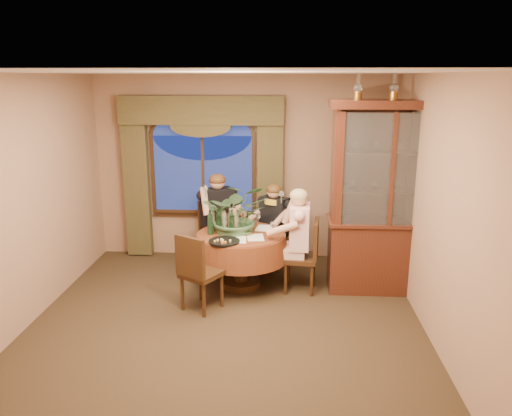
# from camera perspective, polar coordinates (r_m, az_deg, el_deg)

# --- Properties ---
(floor) EXTENTS (5.00, 5.00, 0.00)m
(floor) POSITION_cam_1_polar(r_m,az_deg,el_deg) (5.77, -3.65, -13.81)
(floor) COLOR black
(floor) RESTS_ON ground
(wall_back) EXTENTS (4.50, 0.00, 4.50)m
(wall_back) POSITION_cam_1_polar(r_m,az_deg,el_deg) (7.67, -1.55, 4.58)
(wall_back) COLOR #95715A
(wall_back) RESTS_ON ground
(wall_right) EXTENTS (0.00, 5.00, 5.00)m
(wall_right) POSITION_cam_1_polar(r_m,az_deg,el_deg) (5.44, 20.31, -0.61)
(wall_right) COLOR #95715A
(wall_right) RESTS_ON ground
(ceiling) EXTENTS (5.00, 5.00, 0.00)m
(ceiling) POSITION_cam_1_polar(r_m,az_deg,el_deg) (5.07, -4.19, 15.21)
(ceiling) COLOR white
(ceiling) RESTS_ON wall_back
(window) EXTENTS (1.62, 0.10, 1.32)m
(window) POSITION_cam_1_polar(r_m,az_deg,el_deg) (7.70, -6.05, 3.78)
(window) COLOR navy
(window) RESTS_ON wall_back
(arched_transom) EXTENTS (1.60, 0.06, 0.44)m
(arched_transom) POSITION_cam_1_polar(r_m,az_deg,el_deg) (7.59, -6.21, 9.57)
(arched_transom) COLOR navy
(arched_transom) RESTS_ON wall_back
(drapery_left) EXTENTS (0.38, 0.14, 2.32)m
(drapery_left) POSITION_cam_1_polar(r_m,az_deg,el_deg) (7.91, -13.48, 2.86)
(drapery_left) COLOR #403A20
(drapery_left) RESTS_ON floor
(drapery_right) EXTENTS (0.38, 0.14, 2.32)m
(drapery_right) POSITION_cam_1_polar(r_m,az_deg,el_deg) (7.57, 1.63, 2.75)
(drapery_right) COLOR #403A20
(drapery_right) RESTS_ON floor
(swag_valance) EXTENTS (2.45, 0.16, 0.42)m
(swag_valance) POSITION_cam_1_polar(r_m,az_deg,el_deg) (7.50, -6.36, 11.03)
(swag_valance) COLOR #403A20
(swag_valance) RESTS_ON wall_back
(dining_table) EXTENTS (1.40, 1.40, 0.75)m
(dining_table) POSITION_cam_1_polar(r_m,az_deg,el_deg) (6.74, -1.71, -5.95)
(dining_table) COLOR maroon
(dining_table) RESTS_ON floor
(china_cabinet) EXTENTS (1.53, 0.60, 2.49)m
(china_cabinet) POSITION_cam_1_polar(r_m,az_deg,el_deg) (6.61, 14.70, 1.03)
(china_cabinet) COLOR #391A13
(china_cabinet) RESTS_ON floor
(oil_lamp_left) EXTENTS (0.11, 0.11, 0.34)m
(oil_lamp_left) POSITION_cam_1_polar(r_m,az_deg,el_deg) (6.36, 11.60, 13.56)
(oil_lamp_left) COLOR #A5722D
(oil_lamp_left) RESTS_ON china_cabinet
(oil_lamp_center) EXTENTS (0.11, 0.11, 0.34)m
(oil_lamp_center) POSITION_cam_1_polar(r_m,az_deg,el_deg) (6.43, 15.53, 13.35)
(oil_lamp_center) COLOR #A5722D
(oil_lamp_center) RESTS_ON china_cabinet
(oil_lamp_right) EXTENTS (0.11, 0.11, 0.34)m
(oil_lamp_right) POSITION_cam_1_polar(r_m,az_deg,el_deg) (6.53, 19.35, 13.07)
(oil_lamp_right) COLOR #A5722D
(oil_lamp_right) RESTS_ON china_cabinet
(chair_right) EXTENTS (0.46, 0.46, 0.96)m
(chair_right) POSITION_cam_1_polar(r_m,az_deg,el_deg) (6.60, 5.06, -5.48)
(chair_right) COLOR black
(chair_right) RESTS_ON floor
(chair_back_right) EXTENTS (0.57, 0.57, 0.96)m
(chair_back_right) POSITION_cam_1_polar(r_m,az_deg,el_deg) (7.39, 2.17, -3.18)
(chair_back_right) COLOR black
(chair_back_right) RESTS_ON floor
(chair_back) EXTENTS (0.57, 0.57, 0.96)m
(chair_back) POSITION_cam_1_polar(r_m,az_deg,el_deg) (7.49, -4.54, -2.98)
(chair_back) COLOR black
(chair_back) RESTS_ON floor
(chair_front_left) EXTENTS (0.58, 0.58, 0.96)m
(chair_front_left) POSITION_cam_1_polar(r_m,az_deg,el_deg) (6.10, -6.24, -7.23)
(chair_front_left) COLOR black
(chair_front_left) RESTS_ON floor
(person_pink) EXTENTS (0.49, 0.52, 1.38)m
(person_pink) POSITION_cam_1_polar(r_m,az_deg,el_deg) (6.56, 4.99, -3.66)
(person_pink) COLOR beige
(person_pink) RESTS_ON floor
(person_back) EXTENTS (0.67, 0.65, 1.41)m
(person_back) POSITION_cam_1_polar(r_m,az_deg,el_deg) (7.39, -4.40, -1.40)
(person_back) COLOR black
(person_back) RESTS_ON floor
(person_scarf) EXTENTS (0.61, 0.59, 1.27)m
(person_scarf) POSITION_cam_1_polar(r_m,az_deg,el_deg) (7.32, 2.11, -2.09)
(person_scarf) COLOR black
(person_scarf) RESTS_ON floor
(stoneware_vase) EXTENTS (0.16, 0.16, 0.30)m
(stoneware_vase) POSITION_cam_1_polar(r_m,az_deg,el_deg) (6.71, -2.61, -1.33)
(stoneware_vase) COLOR tan
(stoneware_vase) RESTS_ON dining_table
(centerpiece_plant) EXTENTS (0.86, 0.95, 0.74)m
(centerpiece_plant) POSITION_cam_1_polar(r_m,az_deg,el_deg) (6.56, -2.20, 2.12)
(centerpiece_plant) COLOR #3B5E3B
(centerpiece_plant) RESTS_ON dining_table
(olive_bowl) EXTENTS (0.14, 0.14, 0.04)m
(olive_bowl) POSITION_cam_1_polar(r_m,az_deg,el_deg) (6.54, -1.08, -2.90)
(olive_bowl) COLOR #4E612F
(olive_bowl) RESTS_ON dining_table
(cheese_platter) EXTENTS (0.39, 0.39, 0.02)m
(cheese_platter) POSITION_cam_1_polar(r_m,az_deg,el_deg) (6.27, -3.64, -3.82)
(cheese_platter) COLOR black
(cheese_platter) RESTS_ON dining_table
(wine_bottle_0) EXTENTS (0.07, 0.07, 0.33)m
(wine_bottle_0) POSITION_cam_1_polar(r_m,az_deg,el_deg) (6.61, -4.29, -1.45)
(wine_bottle_0) COLOR black
(wine_bottle_0) RESTS_ON dining_table
(wine_bottle_1) EXTENTS (0.07, 0.07, 0.33)m
(wine_bottle_1) POSITION_cam_1_polar(r_m,az_deg,el_deg) (6.74, -3.99, -1.12)
(wine_bottle_1) COLOR black
(wine_bottle_1) RESTS_ON dining_table
(wine_bottle_2) EXTENTS (0.07, 0.07, 0.33)m
(wine_bottle_2) POSITION_cam_1_polar(r_m,az_deg,el_deg) (6.54, -2.76, -1.60)
(wine_bottle_2) COLOR black
(wine_bottle_2) RESTS_ON dining_table
(wine_bottle_3) EXTENTS (0.07, 0.07, 0.33)m
(wine_bottle_3) POSITION_cam_1_polar(r_m,az_deg,el_deg) (6.55, -5.27, -1.63)
(wine_bottle_3) COLOR black
(wine_bottle_3) RESTS_ON dining_table
(wine_bottle_4) EXTENTS (0.07, 0.07, 0.33)m
(wine_bottle_4) POSITION_cam_1_polar(r_m,az_deg,el_deg) (6.71, -5.03, -1.22)
(wine_bottle_4) COLOR tan
(wine_bottle_4) RESTS_ON dining_table
(wine_bottle_5) EXTENTS (0.07, 0.07, 0.33)m
(wine_bottle_5) POSITION_cam_1_polar(r_m,az_deg,el_deg) (6.66, -3.69, -1.31)
(wine_bottle_5) COLOR tan
(wine_bottle_5) RESTS_ON dining_table
(tasting_paper_0) EXTENTS (0.25, 0.33, 0.00)m
(tasting_paper_0) POSITION_cam_1_polar(r_m,az_deg,el_deg) (6.43, -0.07, -3.38)
(tasting_paper_0) COLOR white
(tasting_paper_0) RESTS_ON dining_table
(tasting_paper_1) EXTENTS (0.25, 0.33, 0.00)m
(tasting_paper_1) POSITION_cam_1_polar(r_m,az_deg,el_deg) (6.82, 0.93, -2.31)
(tasting_paper_1) COLOR white
(tasting_paper_1) RESTS_ON dining_table
(tasting_paper_2) EXTENTS (0.23, 0.32, 0.00)m
(tasting_paper_2) POSITION_cam_1_polar(r_m,az_deg,el_deg) (6.35, -2.08, -3.64)
(tasting_paper_2) COLOR white
(tasting_paper_2) RESTS_ON dining_table
(wine_glass_person_pink) EXTENTS (0.07, 0.07, 0.18)m
(wine_glass_person_pink) POSITION_cam_1_polar(r_m,az_deg,el_deg) (6.54, 1.87, -2.30)
(wine_glass_person_pink) COLOR silver
(wine_glass_person_pink) RESTS_ON dining_table
(wine_glass_person_back) EXTENTS (0.07, 0.07, 0.18)m
(wine_glass_person_back) POSITION_cam_1_polar(r_m,az_deg,el_deg) (6.95, -3.11, -1.26)
(wine_glass_person_back) COLOR silver
(wine_glass_person_back) RESTS_ON dining_table
(wine_glass_person_scarf) EXTENTS (0.07, 0.07, 0.18)m
(wine_glass_person_scarf) POSITION_cam_1_polar(r_m,az_deg,el_deg) (6.91, 0.27, -1.33)
(wine_glass_person_scarf) COLOR silver
(wine_glass_person_scarf) RESTS_ON dining_table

